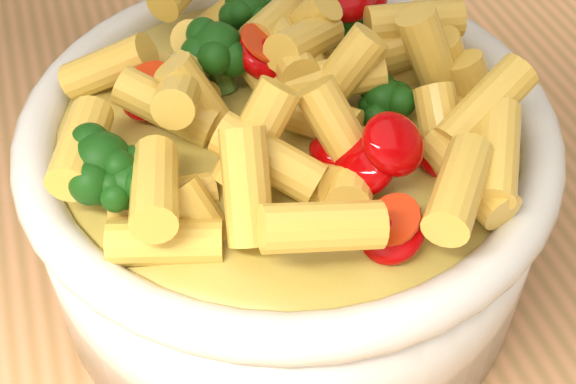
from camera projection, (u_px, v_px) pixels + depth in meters
name	position (u px, v px, depth m)	size (l,w,h in m)	color
table	(326.00, 356.00, 0.54)	(1.20, 0.80, 0.90)	tan
serving_bowl	(288.00, 190.00, 0.43)	(0.27, 0.27, 0.12)	silver
pasta_salad	(288.00, 85.00, 0.38)	(0.21, 0.21, 0.05)	#FFBF50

